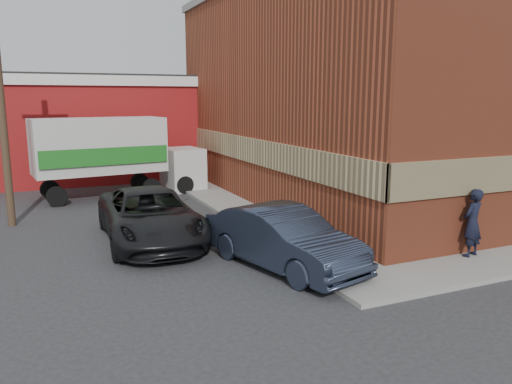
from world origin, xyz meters
name	(u,v)px	position (x,y,z in m)	size (l,w,h in m)	color
ground	(335,279)	(0.00, 0.00, 0.00)	(90.00, 90.00, 0.00)	#28282B
brick_building	(389,92)	(8.50, 9.00, 4.68)	(14.25, 18.25, 9.36)	#9B4128
sidewalk_west	(229,204)	(0.60, 9.00, 0.06)	(1.80, 18.00, 0.12)	gray
warehouse	(45,127)	(-6.00, 20.00, 2.81)	(16.30, 8.30, 5.60)	maroon
man	(472,223)	(4.20, -0.25, 1.06)	(0.68, 0.45, 1.88)	black
sedan	(283,238)	(-0.80, 1.27, 0.80)	(1.69, 4.85, 1.60)	#272F42
suv_a	(150,216)	(-3.46, 5.10, 0.81)	(2.70, 5.85, 1.63)	black
box_truck	(115,152)	(-3.31, 12.97, 2.04)	(7.38, 2.96, 3.54)	silver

